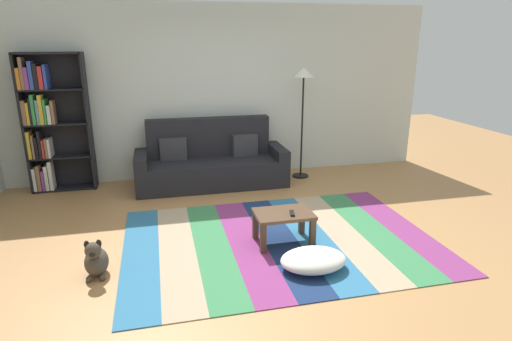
{
  "coord_description": "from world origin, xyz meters",
  "views": [
    {
      "loc": [
        -1.06,
        -4.22,
        2.15
      ],
      "look_at": [
        0.06,
        0.5,
        0.65
      ],
      "focal_mm": 29.73,
      "sensor_mm": 36.0,
      "label": 1
    }
  ],
  "objects_px": {
    "standing_lamp": "(303,87)",
    "tv_remote": "(292,213)",
    "coffee_table": "(284,219)",
    "pouf": "(313,260)",
    "dog": "(96,260)",
    "bookshelf": "(48,123)",
    "couch": "(211,163)"
  },
  "relations": [
    {
      "from": "coffee_table",
      "to": "standing_lamp",
      "type": "height_order",
      "value": "standing_lamp"
    },
    {
      "from": "pouf",
      "to": "dog",
      "type": "xyz_separation_m",
      "value": [
        -2.04,
        0.38,
        0.06
      ]
    },
    {
      "from": "couch",
      "to": "pouf",
      "type": "distance_m",
      "value": 2.88
    },
    {
      "from": "dog",
      "to": "standing_lamp",
      "type": "xyz_separation_m",
      "value": [
        2.89,
        2.46,
        1.3
      ]
    },
    {
      "from": "couch",
      "to": "bookshelf",
      "type": "height_order",
      "value": "bookshelf"
    },
    {
      "from": "bookshelf",
      "to": "standing_lamp",
      "type": "xyz_separation_m",
      "value": [
        3.76,
        -0.24,
        0.44
      ]
    },
    {
      "from": "couch",
      "to": "dog",
      "type": "bearing_deg",
      "value": -120.37
    },
    {
      "from": "couch",
      "to": "dog",
      "type": "xyz_separation_m",
      "value": [
        -1.42,
        -2.42,
        -0.18
      ]
    },
    {
      "from": "pouf",
      "to": "standing_lamp",
      "type": "distance_m",
      "value": 3.26
    },
    {
      "from": "bookshelf",
      "to": "dog",
      "type": "distance_m",
      "value": 2.97
    },
    {
      "from": "couch",
      "to": "pouf",
      "type": "height_order",
      "value": "couch"
    },
    {
      "from": "couch",
      "to": "tv_remote",
      "type": "relative_size",
      "value": 15.07
    },
    {
      "from": "coffee_table",
      "to": "dog",
      "type": "xyz_separation_m",
      "value": [
        -1.92,
        -0.23,
        -0.13
      ]
    },
    {
      "from": "dog",
      "to": "tv_remote",
      "type": "relative_size",
      "value": 2.65
    },
    {
      "from": "coffee_table",
      "to": "standing_lamp",
      "type": "relative_size",
      "value": 0.36
    },
    {
      "from": "pouf",
      "to": "dog",
      "type": "height_order",
      "value": "dog"
    },
    {
      "from": "couch",
      "to": "pouf",
      "type": "xyz_separation_m",
      "value": [
        0.62,
        -2.8,
        -0.23
      ]
    },
    {
      "from": "coffee_table",
      "to": "pouf",
      "type": "xyz_separation_m",
      "value": [
        0.12,
        -0.6,
        -0.19
      ]
    },
    {
      "from": "coffee_table",
      "to": "dog",
      "type": "distance_m",
      "value": 1.93
    },
    {
      "from": "standing_lamp",
      "to": "coffee_table",
      "type": "bearing_deg",
      "value": -113.6
    },
    {
      "from": "pouf",
      "to": "dog",
      "type": "bearing_deg",
      "value": 169.55
    },
    {
      "from": "coffee_table",
      "to": "pouf",
      "type": "bearing_deg",
      "value": -78.54
    },
    {
      "from": "dog",
      "to": "tv_remote",
      "type": "bearing_deg",
      "value": 4.7
    },
    {
      "from": "tv_remote",
      "to": "dog",
      "type": "bearing_deg",
      "value": -163.16
    },
    {
      "from": "bookshelf",
      "to": "tv_remote",
      "type": "xyz_separation_m",
      "value": [
        2.86,
        -2.54,
        -0.64
      ]
    },
    {
      "from": "couch",
      "to": "standing_lamp",
      "type": "height_order",
      "value": "standing_lamp"
    },
    {
      "from": "standing_lamp",
      "to": "tv_remote",
      "type": "relative_size",
      "value": 11.64
    },
    {
      "from": "bookshelf",
      "to": "pouf",
      "type": "height_order",
      "value": "bookshelf"
    },
    {
      "from": "bookshelf",
      "to": "coffee_table",
      "type": "relative_size",
      "value": 3.19
    },
    {
      "from": "standing_lamp",
      "to": "couch",
      "type": "bearing_deg",
      "value": -178.54
    },
    {
      "from": "couch",
      "to": "tv_remote",
      "type": "distance_m",
      "value": 2.33
    },
    {
      "from": "couch",
      "to": "tv_remote",
      "type": "height_order",
      "value": "couch"
    }
  ]
}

